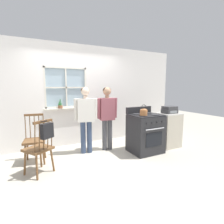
{
  "coord_description": "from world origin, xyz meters",
  "views": [
    {
      "loc": [
        -1.28,
        -3.28,
        1.59
      ],
      "look_at": [
        0.56,
        0.31,
        1.0
      ],
      "focal_mm": 28.0,
      "sensor_mm": 36.0,
      "label": 1
    }
  ],
  "objects_px": {
    "potted_plant": "(60,105)",
    "handbag": "(47,130)",
    "chair_by_window": "(39,149)",
    "stove": "(145,133)",
    "kettle": "(144,112)",
    "person_teen_center": "(107,113)",
    "chair_near_wall": "(35,141)",
    "person_elderly_left": "(86,114)",
    "stereo": "(170,110)",
    "side_counter": "(168,130)"
  },
  "relations": [
    {
      "from": "chair_near_wall",
      "to": "person_elderly_left",
      "type": "relative_size",
      "value": 0.64
    },
    {
      "from": "kettle",
      "to": "chair_near_wall",
      "type": "bearing_deg",
      "value": 162.39
    },
    {
      "from": "kettle",
      "to": "stereo",
      "type": "xyz_separation_m",
      "value": [
        0.96,
        0.16,
        -0.04
      ]
    },
    {
      "from": "handbag",
      "to": "side_counter",
      "type": "relative_size",
      "value": 0.34
    },
    {
      "from": "chair_near_wall",
      "to": "person_elderly_left",
      "type": "xyz_separation_m",
      "value": [
        1.14,
        0.0,
        0.48
      ]
    },
    {
      "from": "person_elderly_left",
      "to": "kettle",
      "type": "relative_size",
      "value": 6.38
    },
    {
      "from": "chair_by_window",
      "to": "stove",
      "type": "xyz_separation_m",
      "value": [
        2.39,
        0.0,
        0.01
      ]
    },
    {
      "from": "handbag",
      "to": "stereo",
      "type": "bearing_deg",
      "value": 4.19
    },
    {
      "from": "handbag",
      "to": "person_teen_center",
      "type": "bearing_deg",
      "value": 26.67
    },
    {
      "from": "side_counter",
      "to": "stereo",
      "type": "bearing_deg",
      "value": -90.0
    },
    {
      "from": "potted_plant",
      "to": "stereo",
      "type": "bearing_deg",
      "value": -26.43
    },
    {
      "from": "person_teen_center",
      "to": "handbag",
      "type": "distance_m",
      "value": 1.69
    },
    {
      "from": "chair_near_wall",
      "to": "chair_by_window",
      "type": "bearing_deg",
      "value": -76.72
    },
    {
      "from": "stove",
      "to": "kettle",
      "type": "distance_m",
      "value": 0.59
    },
    {
      "from": "chair_near_wall",
      "to": "side_counter",
      "type": "bearing_deg",
      "value": 0.03
    },
    {
      "from": "chair_by_window",
      "to": "side_counter",
      "type": "bearing_deg",
      "value": 147.0
    },
    {
      "from": "person_elderly_left",
      "to": "person_teen_center",
      "type": "distance_m",
      "value": 0.54
    },
    {
      "from": "chair_by_window",
      "to": "handbag",
      "type": "distance_m",
      "value": 0.44
    },
    {
      "from": "person_teen_center",
      "to": "stove",
      "type": "xyz_separation_m",
      "value": [
        0.76,
        -0.56,
        -0.47
      ]
    },
    {
      "from": "person_elderly_left",
      "to": "kettle",
      "type": "xyz_separation_m",
      "value": [
        1.13,
        -0.72,
        0.08
      ]
    },
    {
      "from": "chair_near_wall",
      "to": "potted_plant",
      "type": "xyz_separation_m",
      "value": [
        0.69,
        0.7,
        0.65
      ]
    },
    {
      "from": "chair_near_wall",
      "to": "handbag",
      "type": "xyz_separation_m",
      "value": [
        0.17,
        -0.78,
        0.38
      ]
    },
    {
      "from": "chair_near_wall",
      "to": "handbag",
      "type": "bearing_deg",
      "value": -68.29
    },
    {
      "from": "handbag",
      "to": "stereo",
      "type": "relative_size",
      "value": 0.9
    },
    {
      "from": "chair_near_wall",
      "to": "handbag",
      "type": "height_order",
      "value": "same"
    },
    {
      "from": "person_teen_center",
      "to": "stove",
      "type": "relative_size",
      "value": 1.45
    },
    {
      "from": "person_elderly_left",
      "to": "stove",
      "type": "relative_size",
      "value": 1.45
    },
    {
      "from": "person_teen_center",
      "to": "handbag",
      "type": "bearing_deg",
      "value": -145.14
    },
    {
      "from": "person_teen_center",
      "to": "chair_near_wall",
      "type": "bearing_deg",
      "value": -172.73
    },
    {
      "from": "stove",
      "to": "kettle",
      "type": "bearing_deg",
      "value": -141.48
    },
    {
      "from": "stereo",
      "to": "chair_near_wall",
      "type": "bearing_deg",
      "value": 170.15
    },
    {
      "from": "chair_by_window",
      "to": "side_counter",
      "type": "height_order",
      "value": "chair_by_window"
    },
    {
      "from": "potted_plant",
      "to": "stereo",
      "type": "height_order",
      "value": "potted_plant"
    },
    {
      "from": "person_elderly_left",
      "to": "kettle",
      "type": "distance_m",
      "value": 1.35
    },
    {
      "from": "kettle",
      "to": "stereo",
      "type": "bearing_deg",
      "value": 9.5
    },
    {
      "from": "side_counter",
      "to": "person_teen_center",
      "type": "bearing_deg",
      "value": 161.68
    },
    {
      "from": "stove",
      "to": "kettle",
      "type": "xyz_separation_m",
      "value": [
        -0.17,
        -0.13,
        0.55
      ]
    },
    {
      "from": "chair_by_window",
      "to": "person_elderly_left",
      "type": "height_order",
      "value": "person_elderly_left"
    },
    {
      "from": "person_teen_center",
      "to": "kettle",
      "type": "xyz_separation_m",
      "value": [
        0.59,
        -0.69,
        0.08
      ]
    },
    {
      "from": "handbag",
      "to": "person_elderly_left",
      "type": "bearing_deg",
      "value": 39.22
    },
    {
      "from": "chair_by_window",
      "to": "potted_plant",
      "type": "xyz_separation_m",
      "value": [
        0.65,
        1.29,
        0.65
      ]
    },
    {
      "from": "stove",
      "to": "handbag",
      "type": "relative_size",
      "value": 3.53
    },
    {
      "from": "chair_by_window",
      "to": "stereo",
      "type": "height_order",
      "value": "stereo"
    },
    {
      "from": "kettle",
      "to": "person_teen_center",
      "type": "bearing_deg",
      "value": 130.49
    },
    {
      "from": "stove",
      "to": "potted_plant",
      "type": "bearing_deg",
      "value": 143.54
    },
    {
      "from": "potted_plant",
      "to": "handbag",
      "type": "relative_size",
      "value": 0.88
    },
    {
      "from": "potted_plant",
      "to": "side_counter",
      "type": "xyz_separation_m",
      "value": [
        2.54,
        -1.24,
        -0.67
      ]
    },
    {
      "from": "stove",
      "to": "person_elderly_left",
      "type": "bearing_deg",
      "value": 155.45
    },
    {
      "from": "chair_by_window",
      "to": "kettle",
      "type": "relative_size",
      "value": 4.11
    },
    {
      "from": "chair_by_window",
      "to": "kettle",
      "type": "height_order",
      "value": "kettle"
    }
  ]
}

